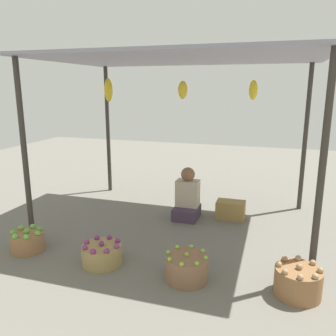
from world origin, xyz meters
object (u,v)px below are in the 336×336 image
object	(u,v)px
basket_limes	(186,267)
vendor_person	(187,199)
basket_purple_onions	(102,254)
wooden_crate_near_vendor	(231,210)
basket_green_apples	(27,241)
basket_potatoes	(298,281)

from	to	relation	value
basket_limes	vendor_person	bearing A→B (deg)	104.22
basket_purple_onions	wooden_crate_near_vendor	distance (m)	2.17
basket_green_apples	wooden_crate_near_vendor	world-z (taller)	basket_green_apples
wooden_crate_near_vendor	basket_limes	bearing A→B (deg)	-96.56
basket_potatoes	wooden_crate_near_vendor	xyz separation A→B (m)	(-0.87, 1.79, -0.01)
basket_limes	wooden_crate_near_vendor	size ratio (longest dim) A/B	1.06
vendor_person	basket_limes	bearing A→B (deg)	-75.78
basket_purple_onions	basket_limes	bearing A→B (deg)	-1.86
basket_purple_onions	basket_green_apples	bearing A→B (deg)	179.36
vendor_person	basket_green_apples	xyz separation A→B (m)	(-1.58, -1.64, -0.18)
basket_green_apples	basket_potatoes	distance (m)	3.09
basket_green_apples	basket_limes	bearing A→B (deg)	-1.24
basket_purple_onions	wooden_crate_near_vendor	bearing A→B (deg)	56.32
basket_green_apples	basket_purple_onions	distance (m)	1.02
vendor_person	basket_limes	world-z (taller)	vendor_person
wooden_crate_near_vendor	basket_green_apples	bearing A→B (deg)	-141.06
basket_purple_onions	wooden_crate_near_vendor	xyz separation A→B (m)	(1.20, 1.81, 0.02)
vendor_person	basket_potatoes	xyz separation A→B (m)	(1.51, -1.63, -0.16)
vendor_person	wooden_crate_near_vendor	size ratio (longest dim) A/B	1.85
basket_potatoes	basket_purple_onions	bearing A→B (deg)	-179.45
vendor_person	basket_purple_onions	world-z (taller)	vendor_person
vendor_person	basket_purple_onions	size ratio (longest dim) A/B	1.73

